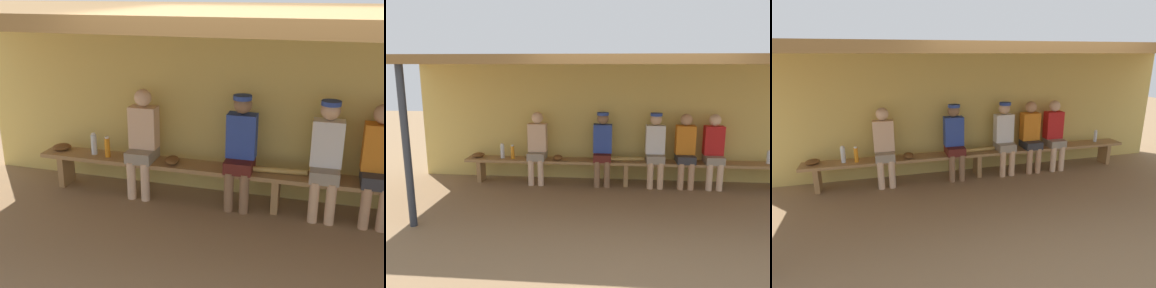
# 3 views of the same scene
# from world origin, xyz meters

# --- Properties ---
(ground_plane) EXTENTS (24.00, 24.00, 0.00)m
(ground_plane) POSITION_xyz_m (0.00, 0.00, 0.00)
(ground_plane) COLOR #8C6D4C
(back_wall) EXTENTS (8.00, 0.20, 2.20)m
(back_wall) POSITION_xyz_m (0.00, 2.00, 1.10)
(back_wall) COLOR #D8BC60
(back_wall) RESTS_ON ground
(dugout_roof) EXTENTS (8.00, 2.80, 0.12)m
(dugout_roof) POSITION_xyz_m (0.00, 0.70, 2.26)
(dugout_roof) COLOR brown
(dugout_roof) RESTS_ON back_wall
(bench) EXTENTS (6.00, 0.36, 0.46)m
(bench) POSITION_xyz_m (0.00, 1.55, 0.39)
(bench) COLOR #9E7547
(bench) RESTS_ON ground
(player_with_sunglasses) EXTENTS (0.34, 0.42, 1.34)m
(player_with_sunglasses) POSITION_xyz_m (-0.43, 1.55, 0.75)
(player_with_sunglasses) COLOR #591E19
(player_with_sunglasses) RESTS_ON ground
(player_rightmost) EXTENTS (0.34, 0.42, 1.34)m
(player_rightmost) POSITION_xyz_m (1.06, 1.55, 0.73)
(player_rightmost) COLOR #333338
(player_rightmost) RESTS_ON ground
(player_near_post) EXTENTS (0.34, 0.42, 1.34)m
(player_near_post) POSITION_xyz_m (0.52, 1.55, 0.75)
(player_near_post) COLOR gray
(player_near_post) RESTS_ON ground
(player_shirtless_tan) EXTENTS (0.34, 0.42, 1.34)m
(player_shirtless_tan) POSITION_xyz_m (-1.65, 1.55, 0.73)
(player_shirtless_tan) COLOR gray
(player_shirtless_tan) RESTS_ON ground
(water_bottle_clear) EXTENTS (0.08, 0.08, 0.28)m
(water_bottle_clear) POSITION_xyz_m (-2.32, 1.55, 0.60)
(water_bottle_clear) COLOR silver
(water_bottle_clear) RESTS_ON bench
(water_bottle_blue) EXTENTS (0.07, 0.07, 0.27)m
(water_bottle_blue) POSITION_xyz_m (-2.11, 1.51, 0.59)
(water_bottle_blue) COLOR orange
(water_bottle_blue) RESTS_ON bench
(baseball_glove_dark_brown) EXTENTS (0.29, 0.28, 0.09)m
(baseball_glove_dark_brown) POSITION_xyz_m (-2.80, 1.57, 0.51)
(baseball_glove_dark_brown) COLOR brown
(baseball_glove_dark_brown) RESTS_ON bench
(baseball_glove_worn) EXTENTS (0.20, 0.26, 0.09)m
(baseball_glove_worn) POSITION_xyz_m (-1.26, 1.51, 0.51)
(baseball_glove_worn) COLOR brown
(baseball_glove_worn) RESTS_ON bench
(baseball_bat) EXTENTS (0.81, 0.13, 0.07)m
(baseball_bat) POSITION_xyz_m (-0.07, 1.55, 0.49)
(baseball_bat) COLOR tan
(baseball_bat) RESTS_ON bench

